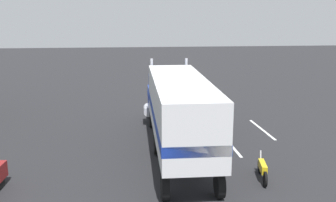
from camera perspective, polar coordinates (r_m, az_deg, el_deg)
The scene contains 6 objects.
ground_plane at distance 26.99m, azimuth -1.03°, elevation -2.91°, with size 120.00×120.00×0.00m, color #232326.
lane_stripe_near at distance 22.62m, azimuth 9.04°, elevation -6.19°, with size 4.40×0.16×0.01m, color silver.
lane_stripe_mid at distance 25.73m, azimuth 13.59°, elevation -4.06°, with size 4.40×0.16×0.01m, color silver.
semi_truck at distance 20.34m, azimuth 1.37°, elevation -0.80°, with size 14.21×2.93×4.50m.
person_bystander at distance 24.15m, azimuth 8.03°, elevation -2.73°, with size 0.36×0.47×1.63m.
motorcycle at distance 18.13m, azimuth 13.67°, elevation -9.68°, with size 2.10×0.46×1.12m.
Camera 1 is at (-25.90, 2.18, 7.29)m, focal length 41.64 mm.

